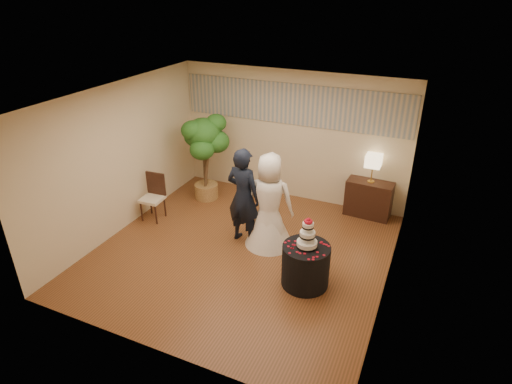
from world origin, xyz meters
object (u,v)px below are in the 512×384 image
at_px(groom, 243,197).
at_px(wedding_cake, 308,233).
at_px(console, 369,199).
at_px(side_chair, 152,198).
at_px(ficus_tree, 205,157).
at_px(bride, 269,201).
at_px(table_lamp, 373,169).
at_px(cake_table, 306,265).

xyz_separation_m(groom, wedding_cake, (1.45, -0.76, 0.04)).
distance_m(groom, console, 2.75).
bearing_deg(side_chair, wedding_cake, -15.37).
bearing_deg(ficus_tree, side_chair, -112.15).
xyz_separation_m(groom, bride, (0.47, 0.09, -0.03)).
xyz_separation_m(console, side_chair, (-3.96, -1.92, 0.09)).
relative_size(bride, ficus_tree, 0.92).
bearing_deg(wedding_cake, bride, 139.04).
relative_size(groom, side_chair, 1.93).
distance_m(groom, wedding_cake, 1.63).
height_order(groom, table_lamp, groom).
relative_size(cake_table, console, 0.83).
bearing_deg(table_lamp, wedding_cake, -100.21).
bearing_deg(cake_table, ficus_tree, 145.97).
bearing_deg(cake_table, bride, 139.04).
bearing_deg(console, wedding_cake, -96.96).
bearing_deg(table_lamp, bride, -128.79).
xyz_separation_m(wedding_cake, console, (0.48, 2.66, -0.58)).
bearing_deg(side_chair, groom, -2.72).
relative_size(bride, cake_table, 2.35).
height_order(groom, bride, groom).
distance_m(cake_table, table_lamp, 2.79).
relative_size(cake_table, ficus_tree, 0.39).
distance_m(table_lamp, side_chair, 4.44).
xyz_separation_m(groom, table_lamp, (1.92, 1.90, 0.13)).
xyz_separation_m(cake_table, wedding_cake, (0.00, 0.00, 0.61)).
bearing_deg(side_chair, ficus_tree, 64.50).
bearing_deg(table_lamp, console, 0.00).
bearing_deg(console, groom, -132.16).
bearing_deg(groom, console, -126.48).
distance_m(cake_table, wedding_cake, 0.61).
relative_size(bride, side_chair, 1.87).
relative_size(wedding_cake, table_lamp, 0.88).
bearing_deg(groom, wedding_cake, 161.09).
relative_size(console, ficus_tree, 0.47).
bearing_deg(cake_table, console, 79.79).
height_order(groom, cake_table, groom).
height_order(table_lamp, ficus_tree, ficus_tree).
xyz_separation_m(bride, wedding_cake, (0.98, -0.85, 0.07)).
bearing_deg(ficus_tree, table_lamp, 10.82).
bearing_deg(groom, table_lamp, -126.48).
bearing_deg(wedding_cake, cake_table, 0.00).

